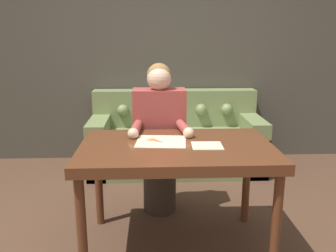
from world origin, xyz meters
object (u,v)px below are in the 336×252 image
object	(u,v)px
person	(159,140)
scissors	(157,141)
dining_table	(176,156)
couch	(176,141)

from	to	relation	value
person	scissors	bearing A→B (deg)	-93.47
person	dining_table	bearing A→B (deg)	-79.33
dining_table	couch	bearing A→B (deg)	86.33
couch	scissors	bearing A→B (deg)	-98.86
couch	person	world-z (taller)	person
dining_table	couch	distance (m)	1.64
couch	person	xyz separation A→B (m)	(-0.21, -1.04, 0.33)
dining_table	scissors	size ratio (longest dim) A/B	6.25
dining_table	couch	world-z (taller)	couch
person	scissors	size ratio (longest dim) A/B	6.09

